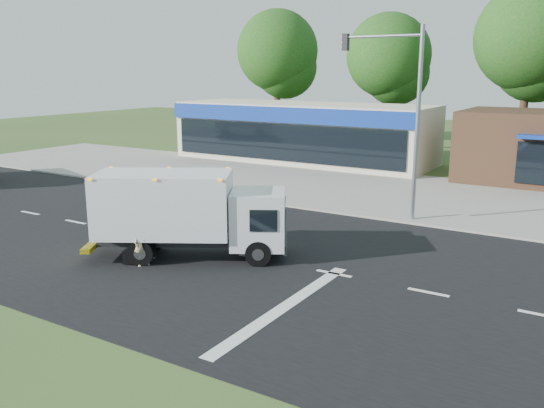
# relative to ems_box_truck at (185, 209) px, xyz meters

# --- Properties ---
(ground) EXTENTS (120.00, 120.00, 0.00)m
(ground) POSITION_rel_ems_box_truck_xyz_m (2.01, 1.12, -1.69)
(ground) COLOR #385123
(ground) RESTS_ON ground
(road_asphalt) EXTENTS (60.00, 14.00, 0.02)m
(road_asphalt) POSITION_rel_ems_box_truck_xyz_m (2.01, 1.12, -1.69)
(road_asphalt) COLOR black
(road_asphalt) RESTS_ON ground
(sidewalk) EXTENTS (60.00, 2.40, 0.12)m
(sidewalk) POSITION_rel_ems_box_truck_xyz_m (2.01, 9.32, -1.63)
(sidewalk) COLOR gray
(sidewalk) RESTS_ON ground
(parking_apron) EXTENTS (60.00, 9.00, 0.02)m
(parking_apron) POSITION_rel_ems_box_truck_xyz_m (2.01, 15.12, -1.68)
(parking_apron) COLOR gray
(parking_apron) RESTS_ON ground
(lane_markings) EXTENTS (55.20, 7.00, 0.01)m
(lane_markings) POSITION_rel_ems_box_truck_xyz_m (3.37, -0.23, -1.68)
(lane_markings) COLOR silver
(lane_markings) RESTS_ON road_asphalt
(ems_box_truck) EXTENTS (6.76, 5.06, 2.94)m
(ems_box_truck) POSITION_rel_ems_box_truck_xyz_m (0.00, 0.00, 0.00)
(ems_box_truck) COLOR black
(ems_box_truck) RESTS_ON ground
(emergency_worker) EXTENTS (0.62, 0.72, 1.76)m
(emergency_worker) POSITION_rel_ems_box_truck_xyz_m (-0.64, -1.41, -0.83)
(emergency_worker) COLOR tan
(emergency_worker) RESTS_ON ground
(retail_strip_mall) EXTENTS (18.00, 6.20, 4.00)m
(retail_strip_mall) POSITION_rel_ems_box_truck_xyz_m (-6.99, 21.05, 0.32)
(retail_strip_mall) COLOR beige
(retail_strip_mall) RESTS_ON ground
(traffic_signal_pole) EXTENTS (3.51, 0.25, 8.00)m
(traffic_signal_pole) POSITION_rel_ems_box_truck_xyz_m (4.37, 8.72, 3.23)
(traffic_signal_pole) COLOR gray
(traffic_signal_pole) RESTS_ON ground
(background_trees) EXTENTS (36.77, 7.39, 12.10)m
(background_trees) POSITION_rel_ems_box_truck_xyz_m (1.17, 29.29, 5.69)
(background_trees) COLOR #332114
(background_trees) RESTS_ON ground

